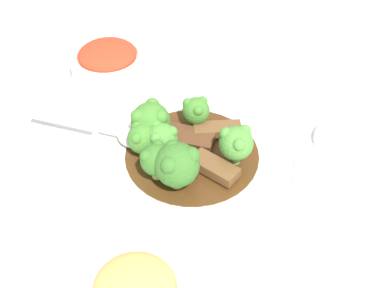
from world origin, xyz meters
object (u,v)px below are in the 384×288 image
(main_plate, at_px, (192,157))
(beef_strip_2, at_px, (178,160))
(beef_strip_0, at_px, (186,137))
(beef_strip_3, at_px, (215,167))
(broccoli_floret_2, at_px, (156,159))
(broccoli_floret_6, at_px, (143,138))
(broccoli_floret_5, at_px, (151,121))
(beef_strip_1, at_px, (218,129))
(sauce_dish, at_px, (341,139))
(broccoli_floret_0, at_px, (162,138))
(side_bowl_kimchi, at_px, (108,62))
(serving_spoon, at_px, (131,135))
(broccoli_floret_1, at_px, (236,143))
(broccoli_floret_4, at_px, (196,110))
(broccoli_floret_3, at_px, (177,164))

(main_plate, relative_size, beef_strip_2, 4.45)
(beef_strip_0, xyz_separation_m, beef_strip_3, (0.03, 0.06, 0.00))
(beef_strip_2, xyz_separation_m, broccoli_floret_2, (0.03, -0.01, 0.02))
(beef_strip_0, height_order, broccoli_floret_6, broccoli_floret_6)
(broccoli_floret_2, bearing_deg, beef_strip_2, 158.07)
(beef_strip_3, relative_size, broccoli_floret_5, 1.22)
(beef_strip_0, relative_size, beef_strip_3, 1.21)
(beef_strip_1, xyz_separation_m, beef_strip_3, (0.07, 0.03, 0.00))
(beef_strip_2, bearing_deg, beef_strip_3, 102.70)
(broccoli_floret_5, height_order, sauce_dish, broccoli_floret_5)
(broccoli_floret_0, xyz_separation_m, broccoli_floret_6, (0.01, -0.02, -0.00))
(main_plate, xyz_separation_m, broccoli_floret_5, (0.00, -0.06, 0.04))
(broccoli_floret_0, relative_size, sauce_dish, 0.63)
(broccoli_floret_2, xyz_separation_m, broccoli_floret_5, (-0.06, -0.04, -0.00))
(broccoli_floret_6, xyz_separation_m, sauce_dish, (-0.16, 0.22, -0.04))
(beef_strip_2, bearing_deg, side_bowl_kimchi, -123.40)
(beef_strip_0, height_order, serving_spoon, serving_spoon)
(broccoli_floret_2, bearing_deg, serving_spoon, -122.50)
(broccoli_floret_1, height_order, side_bowl_kimchi, broccoli_floret_1)
(broccoli_floret_4, bearing_deg, serving_spoon, -41.26)
(beef_strip_3, height_order, broccoli_floret_4, broccoli_floret_4)
(broccoli_floret_4, bearing_deg, side_bowl_kimchi, -105.79)
(broccoli_floret_3, height_order, serving_spoon, broccoli_floret_3)
(beef_strip_1, xyz_separation_m, broccoli_floret_6, (0.08, -0.07, 0.02))
(beef_strip_2, distance_m, serving_spoon, 0.08)
(broccoli_floret_0, bearing_deg, main_plate, 121.16)
(beef_strip_2, relative_size, broccoli_floret_0, 1.36)
(broccoli_floret_3, bearing_deg, side_bowl_kimchi, -126.94)
(side_bowl_kimchi, bearing_deg, sauce_dish, 94.03)
(side_bowl_kimchi, xyz_separation_m, sauce_dish, (-0.03, 0.37, -0.02))
(serving_spoon, height_order, sauce_dish, serving_spoon)
(broccoli_floret_1, bearing_deg, broccoli_floret_5, -84.03)
(beef_strip_1, xyz_separation_m, beef_strip_2, (0.08, -0.02, 0.00))
(main_plate, height_order, beef_strip_2, beef_strip_2)
(broccoli_floret_4, height_order, side_bowl_kimchi, broccoli_floret_4)
(beef_strip_0, height_order, side_bowl_kimchi, side_bowl_kimchi)
(beef_strip_0, height_order, broccoli_floret_0, broccoli_floret_0)
(broccoli_floret_2, distance_m, broccoli_floret_3, 0.03)
(beef_strip_0, xyz_separation_m, broccoli_floret_0, (0.04, -0.01, 0.02))
(beef_strip_1, height_order, serving_spoon, serving_spoon)
(broccoli_floret_4, bearing_deg, sauce_dish, 112.59)
(broccoli_floret_6, bearing_deg, broccoli_floret_5, -169.20)
(broccoli_floret_5, bearing_deg, beef_strip_3, 81.16)
(serving_spoon, xyz_separation_m, sauce_dish, (-0.15, 0.25, -0.02))
(main_plate, relative_size, serving_spoon, 1.42)
(broccoli_floret_2, relative_size, broccoli_floret_3, 0.82)
(beef_strip_0, relative_size, broccoli_floret_5, 1.48)
(broccoli_floret_2, distance_m, broccoli_floret_6, 0.05)
(broccoli_floret_0, relative_size, broccoli_floret_1, 0.86)
(broccoli_floret_5, xyz_separation_m, serving_spoon, (0.02, -0.02, -0.02))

